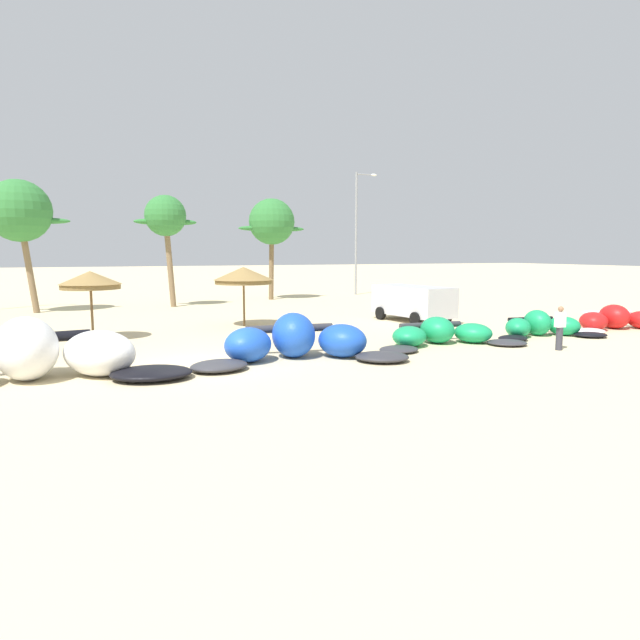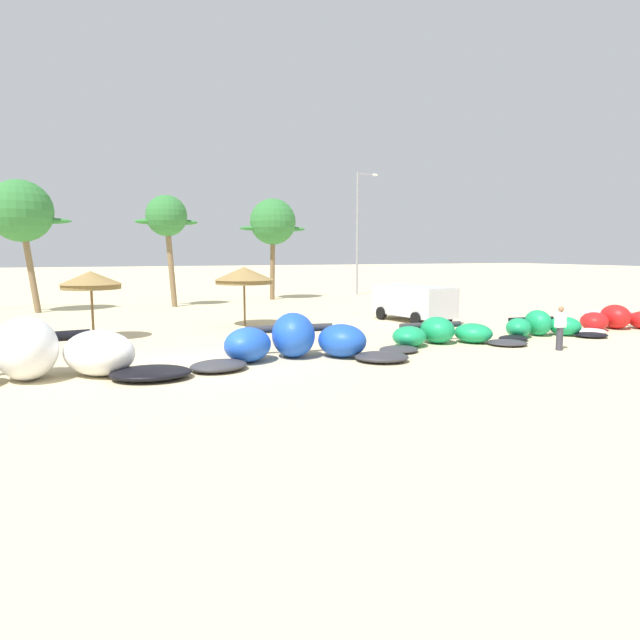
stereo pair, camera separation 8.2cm
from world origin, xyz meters
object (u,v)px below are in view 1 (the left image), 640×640
object	(u,v)px
kite_right	(619,320)
kite_right_of_center	(541,326)
beach_umbrella_near_van	(90,280)
beach_umbrella_middle	(243,275)
palm_center_right	(272,223)
kite_left_of_center	(296,342)
person_near_kites	(560,328)
kite_center	(442,334)
lamppost_east_center	(358,227)
palm_left_of_gap	(19,212)
palm_center_left	(166,218)
parked_van	(411,300)
kite_left	(27,359)

from	to	relation	value
kite_right	kite_right_of_center	bearing A→B (deg)	-177.81
beach_umbrella_near_van	beach_umbrella_middle	world-z (taller)	beach_umbrella_middle
kite_right_of_center	palm_center_right	xyz separation A→B (m)	(-5.10, 21.86, 5.37)
kite_left_of_center	person_near_kites	xyz separation A→B (m)	(9.50, -2.07, 0.23)
kite_left_of_center	kite_right	bearing A→B (deg)	3.15
kite_right	kite_center	bearing A→B (deg)	-178.32
kite_center	kite_right	size ratio (longest dim) A/B	1.06
kite_right	lamppost_east_center	bearing A→B (deg)	94.48
beach_umbrella_middle	person_near_kites	size ratio (longest dim) A/B	1.78
person_near_kites	palm_left_of_gap	size ratio (longest dim) A/B	0.21
beach_umbrella_near_van	palm_center_left	world-z (taller)	palm_center_left
kite_right_of_center	parked_van	bearing A→B (deg)	109.99
kite_center	beach_umbrella_near_van	bearing A→B (deg)	153.10
kite_right	beach_umbrella_near_van	world-z (taller)	beach_umbrella_near_van
palm_center_right	lamppost_east_center	distance (m)	8.37
kite_left_of_center	palm_center_left	world-z (taller)	palm_center_left
kite_right_of_center	palm_center_left	size ratio (longest dim) A/B	0.73
person_near_kites	lamppost_east_center	xyz separation A→B (m)	(4.94, 26.56, 4.85)
beach_umbrella_middle	palm_center_right	world-z (taller)	palm_center_right
person_near_kites	palm_left_of_gap	xyz separation A→B (m)	(-19.54, 21.26, 5.08)
kite_right_of_center	beach_umbrella_near_van	xyz separation A→B (m)	(-17.70, 6.26, 2.03)
kite_center	kite_right	xyz separation A→B (m)	(10.05, 0.29, 0.03)
kite_left	kite_right_of_center	distance (m)	19.33
beach_umbrella_middle	palm_left_of_gap	bearing A→B (deg)	135.11
kite_left	beach_umbrella_near_van	size ratio (longest dim) A/B	3.07
palm_center_right	palm_left_of_gap	bearing A→B (deg)	-168.31
parked_van	person_near_kites	distance (m)	9.33
person_near_kites	parked_van	bearing A→B (deg)	93.03
kite_left	kite_right	size ratio (longest dim) A/B	1.42
kite_right	lamppost_east_center	distance (m)	24.24
palm_center_left	kite_left_of_center	bearing A→B (deg)	-84.88
palm_left_of_gap	beach_umbrella_near_van	bearing A→B (deg)	-73.06
kite_left	palm_left_of_gap	distance (m)	20.30
kite_right	beach_umbrella_middle	xyz separation A→B (m)	(-15.80, 7.82, 2.03)
kite_left_of_center	palm_center_right	world-z (taller)	palm_center_right
kite_right	parked_van	distance (m)	9.68
palm_center_right	kite_right_of_center	bearing A→B (deg)	-76.88
kite_center	parked_van	bearing A→B (deg)	67.32
beach_umbrella_near_van	lamppost_east_center	xyz separation A→B (m)	(20.75, 17.52, 3.21)
kite_left_of_center	person_near_kites	distance (m)	9.73
palm_center_left	parked_van	bearing A→B (deg)	-49.23
kite_left	beach_umbrella_middle	size ratio (longest dim) A/B	3.01
kite_right_of_center	beach_umbrella_middle	world-z (taller)	beach_umbrella_middle
kite_right	beach_umbrella_middle	world-z (taller)	beach_umbrella_middle
palm_left_of_gap	palm_center_right	world-z (taller)	palm_left_of_gap
parked_van	palm_center_left	world-z (taller)	palm_center_left
kite_left_of_center	beach_umbrella_middle	distance (m)	8.93
beach_umbrella_middle	kite_center	bearing A→B (deg)	-54.67
palm_left_of_gap	lamppost_east_center	distance (m)	25.04
parked_van	lamppost_east_center	xyz separation A→B (m)	(5.43, 17.25, 4.58)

